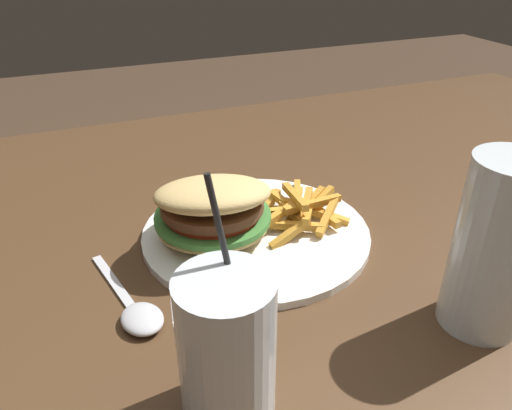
{
  "coord_description": "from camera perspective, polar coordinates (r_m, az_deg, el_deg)",
  "views": [
    {
      "loc": [
        0.26,
        0.35,
        1.06
      ],
      "look_at": [
        0.05,
        -0.15,
        0.76
      ],
      "focal_mm": 35.0,
      "sensor_mm": 36.0,
      "label": 1
    }
  ],
  "objects": [
    {
      "name": "juice_glass",
      "position": [
        0.41,
        -3.34,
        -16.55
      ],
      "size": [
        0.08,
        0.08,
        0.2
      ],
      "color": "silver",
      "rests_on": "dining_table"
    },
    {
      "name": "dining_table",
      "position": [
        0.6,
        10.44,
        -14.85
      ],
      "size": [
        1.69,
        1.29,
        0.71
      ],
      "color": "#4C331E",
      "rests_on": "ground_plane"
    },
    {
      "name": "beer_glass",
      "position": [
        0.52,
        25.68,
        -4.57
      ],
      "size": [
        0.08,
        0.08,
        0.18
      ],
      "color": "silver",
      "rests_on": "dining_table"
    },
    {
      "name": "meal_plate_near",
      "position": [
        0.62,
        -2.57,
        -1.51
      ],
      "size": [
        0.29,
        0.29,
        0.1
      ],
      "color": "white",
      "rests_on": "dining_table"
    },
    {
      "name": "spoon",
      "position": [
        0.53,
        -13.22,
        -12.1
      ],
      "size": [
        0.06,
        0.16,
        0.01
      ],
      "rotation": [
        0.0,
        0.0,
        1.78
      ],
      "color": "silver",
      "rests_on": "dining_table"
    }
  ]
}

